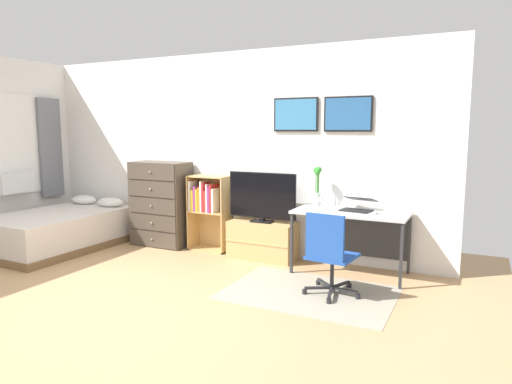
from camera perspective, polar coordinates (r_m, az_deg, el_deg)
The scene contains 14 objects.
ground_plane at distance 4.74m, azimuth -19.13°, elevation -13.27°, with size 7.20×7.20×0.00m, color tan.
wall_back_with_posters at distance 6.36m, azimuth -3.79°, elevation 4.99°, with size 6.12×0.09×2.70m.
area_rug at distance 4.85m, azimuth 6.69°, elevation -12.35°, with size 1.70×1.20×0.01m, color #9E937F.
bed at distance 7.08m, azimuth -23.28°, elevation -4.31°, with size 1.30×1.98×0.64m.
dresser at distance 6.73m, azimuth -11.77°, elevation -1.45°, with size 0.85×0.46×1.21m.
bookshelf at distance 6.35m, azimuth -6.07°, elevation -1.75°, with size 0.56×0.30×1.04m.
tv_stand at distance 5.97m, azimuth 0.84°, elevation -6.01°, with size 0.88×0.41×0.48m.
television at distance 5.84m, azimuth 0.75°, elevation -0.66°, with size 0.93×0.16×0.64m.
desk at distance 5.46m, azimuth 11.98°, elevation -3.52°, with size 1.29×0.64×0.74m.
office_chair at distance 4.64m, azimuth 9.09°, elevation -7.43°, with size 0.57×0.58×0.86m.
laptop at distance 5.43m, azimuth 12.65°, elevation -1.59°, with size 0.39×0.42×0.15m.
computer_mouse at distance 5.25m, azimuth 14.72°, elevation -2.47°, with size 0.06×0.10×0.03m, color silver.
bamboo_vase at distance 5.63m, azimuth 7.67°, elevation 0.92°, with size 0.11×0.10×0.48m.
wine_glass at distance 5.35m, azimuth 8.10°, elevation -0.81°, with size 0.07×0.07×0.18m.
Camera 1 is at (3.20, -3.07, 1.68)m, focal length 32.07 mm.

